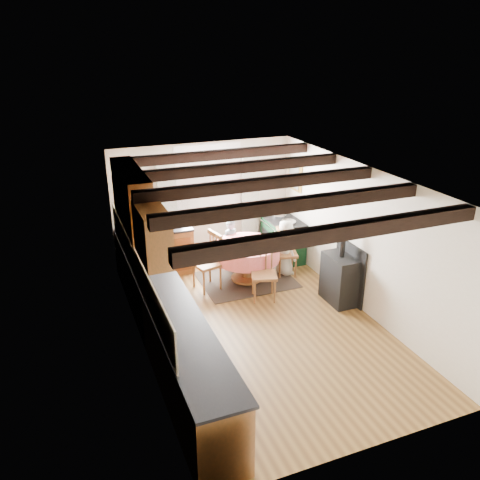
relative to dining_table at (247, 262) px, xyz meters
name	(u,v)px	position (x,y,z in m)	size (l,w,h in m)	color
floor	(259,325)	(-0.41, -1.52, -0.37)	(3.60, 5.50, 0.00)	brown
ceiling	(261,178)	(-0.41, -1.52, 2.03)	(3.60, 5.50, 0.00)	white
wall_back	(204,203)	(-0.41, 1.23, 0.83)	(3.60, 0.00, 2.40)	silver
wall_front	(370,361)	(-0.41, -4.27, 0.83)	(3.60, 0.00, 2.40)	silver
wall_left	(139,276)	(-2.21, -1.52, 0.83)	(0.00, 5.50, 2.40)	silver
wall_right	(361,239)	(1.39, -1.52, 0.83)	(0.00, 5.50, 2.40)	silver
beam_a	(338,232)	(-0.41, -3.52, 1.94)	(3.60, 0.16, 0.16)	black
beam_b	(294,205)	(-0.41, -2.52, 1.94)	(3.60, 0.16, 0.16)	black
beam_c	(261,184)	(-0.41, -1.52, 1.94)	(3.60, 0.16, 0.16)	black
beam_d	(235,168)	(-0.41, -0.52, 1.94)	(3.60, 0.16, 0.16)	black
beam_e	(215,155)	(-0.41, 0.48, 1.94)	(3.60, 0.16, 0.16)	black
splash_left	(136,267)	(-2.19, -1.22, 0.83)	(0.02, 4.50, 0.55)	beige
splash_back	(154,209)	(-1.41, 1.21, 0.83)	(1.40, 0.02, 0.55)	beige
base_cabinet_left	(164,319)	(-1.91, -1.52, 0.07)	(0.60, 5.30, 0.88)	brown
base_cabinet_back	(157,251)	(-1.46, 0.93, 0.07)	(1.30, 0.60, 0.88)	brown
worktop_left	(163,291)	(-1.89, -1.52, 0.53)	(0.64, 5.30, 0.04)	black
worktop_back	(156,229)	(-1.46, 0.91, 0.53)	(1.30, 0.64, 0.04)	black
wall_cabinet_glass	(132,197)	(-2.04, -0.32, 1.58)	(0.34, 1.80, 0.90)	brown
wall_cabinet_solid	(152,234)	(-2.04, -1.82, 1.53)	(0.34, 0.90, 0.70)	brown
window_frame	(208,183)	(-0.31, 1.22, 1.23)	(1.34, 0.03, 1.54)	white
window_pane	(208,183)	(-0.31, 1.22, 1.23)	(1.20, 0.01, 1.40)	white
curtain_left	(168,214)	(-1.16, 1.13, 0.73)	(0.35, 0.10, 2.10)	silver
curtain_right	(250,204)	(0.54, 1.13, 0.73)	(0.35, 0.10, 2.10)	silver
curtain_rod	(209,153)	(-0.31, 1.13, 1.83)	(0.03, 0.03, 2.00)	black
wall_picture	(295,175)	(1.36, 0.78, 1.33)	(0.04, 0.50, 0.60)	gold
wall_plate	(253,174)	(0.64, 1.20, 1.33)	(0.30, 0.30, 0.02)	silver
rug	(247,280)	(0.00, 0.00, -0.36)	(1.70, 1.32, 0.01)	#2C251F
dining_table	(247,262)	(0.00, 0.00, 0.00)	(1.22, 1.22, 0.73)	pink
chair_near	(264,273)	(0.01, -0.77, 0.12)	(0.42, 0.44, 0.98)	brown
chair_left	(207,262)	(-0.79, -0.04, 0.16)	(0.45, 0.47, 1.06)	brown
chair_right	(287,252)	(0.80, -0.04, 0.10)	(0.40, 0.42, 0.93)	brown
aga_range	(283,239)	(1.06, 0.62, 0.07)	(0.61, 0.94, 0.87)	#10361D
cast_iron_stove	(341,266)	(1.17, -1.32, 0.29)	(0.40, 0.66, 1.32)	black
child_far	(230,244)	(-0.11, 0.61, 0.14)	(0.37, 0.24, 1.02)	slate
child_right	(285,248)	(0.79, -0.01, 0.17)	(0.53, 0.34, 1.08)	beige
bowl_a	(247,244)	(-0.03, -0.07, 0.39)	(0.21, 0.21, 0.05)	silver
bowl_b	(241,241)	(-0.08, 0.09, 0.40)	(0.20, 0.20, 0.06)	silver
cup	(248,241)	(0.02, -0.01, 0.42)	(0.11, 0.11, 0.10)	silver
canister_tall	(146,223)	(-1.65, 0.91, 0.68)	(0.15, 0.15, 0.26)	#262628
canister_wide	(156,222)	(-1.44, 0.97, 0.66)	(0.20, 0.20, 0.22)	#262628
canister_slim	(168,219)	(-1.21, 0.96, 0.68)	(0.09, 0.09, 0.26)	#262628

